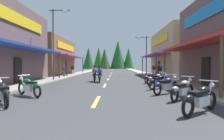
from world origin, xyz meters
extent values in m
cube|color=#38383A|center=(0.00, 29.35, -0.05)|extent=(9.76, 88.70, 0.10)
cube|color=gray|center=(-5.94, 29.35, 0.06)|extent=(2.13, 88.70, 0.12)
cube|color=gray|center=(5.94, 29.35, 0.06)|extent=(2.13, 88.70, 0.12)
cube|color=#E0C64C|center=(0.00, 7.22, 0.01)|extent=(0.16, 2.40, 0.01)
cube|color=#E0C64C|center=(0.00, 13.02, 0.01)|extent=(0.16, 2.40, 0.01)
cube|color=#E0C64C|center=(0.00, 18.79, 0.01)|extent=(0.16, 2.40, 0.01)
cube|color=#E0C64C|center=(0.00, 24.40, 0.01)|extent=(0.16, 2.40, 0.01)
cube|color=#E0C64C|center=(0.00, 30.40, 0.01)|extent=(0.16, 2.40, 0.01)
cube|color=#E0C64C|center=(0.00, 37.04, 0.01)|extent=(0.16, 2.40, 0.01)
cube|color=#E0C64C|center=(0.00, 43.32, 0.01)|extent=(0.16, 2.40, 0.01)
cube|color=#E0C64C|center=(0.00, 49.41, 0.01)|extent=(0.16, 2.40, 0.01)
cube|color=#E0C64C|center=(0.00, 55.11, 0.01)|extent=(0.16, 2.40, 0.01)
cube|color=#E0C64C|center=(0.00, 61.33, 0.01)|extent=(0.16, 2.40, 0.01)
cube|color=navy|center=(-6.11, 13.68, 2.90)|extent=(1.80, 11.29, 0.16)
cylinder|color=brown|center=(-5.41, 19.13, 1.41)|extent=(0.14, 0.14, 2.82)
cube|color=yellow|center=(-6.95, 13.68, 5.20)|extent=(0.10, 8.78, 0.90)
cube|color=black|center=(-6.97, 13.68, 1.05)|extent=(0.08, 1.10, 2.10)
cube|color=brown|center=(-10.43, 27.65, 2.82)|extent=(6.83, 12.63, 5.63)
cube|color=#8C338C|center=(-6.11, 27.65, 2.90)|extent=(1.80, 11.37, 0.16)
cylinder|color=brown|center=(-5.41, 22.16, 1.41)|extent=(0.14, 0.14, 2.82)
cylinder|color=brown|center=(-5.41, 33.13, 1.41)|extent=(0.14, 0.14, 2.82)
cube|color=yellow|center=(-6.95, 27.65, 4.39)|extent=(0.10, 8.84, 0.90)
cube|color=black|center=(-6.97, 27.65, 1.05)|extent=(0.08, 1.10, 2.10)
cube|color=#B72D28|center=(6.11, 11.97, 2.90)|extent=(1.80, 9.25, 0.16)
cylinder|color=brown|center=(5.41, 7.54, 1.41)|extent=(0.14, 0.14, 2.82)
cylinder|color=brown|center=(5.41, 16.39, 1.41)|extent=(0.14, 0.14, 2.82)
cube|color=#197FCC|center=(6.95, 11.97, 5.12)|extent=(0.10, 7.20, 0.90)
cube|color=black|center=(6.97, 11.97, 1.05)|extent=(0.08, 1.10, 2.10)
cube|color=tan|center=(10.38, 25.02, 3.21)|extent=(6.73, 11.94, 6.42)
cube|color=#8C338C|center=(6.11, 25.02, 2.90)|extent=(1.80, 10.74, 0.16)
cylinder|color=brown|center=(5.41, 19.85, 1.41)|extent=(0.14, 0.14, 2.82)
cylinder|color=brown|center=(5.41, 30.20, 1.41)|extent=(0.14, 0.14, 2.82)
cube|color=yellow|center=(6.95, 25.02, 5.01)|extent=(0.10, 8.36, 0.90)
cube|color=black|center=(6.97, 25.02, 1.05)|extent=(0.08, 1.10, 2.10)
cylinder|color=#474C51|center=(-5.28, 16.95, 3.48)|extent=(0.14, 0.14, 6.96)
cylinder|color=#474C51|center=(-4.65, 16.95, 6.86)|extent=(2.07, 0.10, 0.10)
ellipsoid|color=silver|center=(-4.12, 16.95, 6.76)|extent=(0.50, 0.30, 0.24)
cylinder|color=#474C51|center=(5.28, 25.55, 2.84)|extent=(0.14, 0.14, 5.68)
cylinder|color=#474C51|center=(4.65, 25.55, 5.58)|extent=(2.07, 0.10, 0.10)
ellipsoid|color=silver|center=(4.12, 25.55, 5.48)|extent=(0.50, 0.30, 0.24)
torus|color=black|center=(4.13, 5.91, 0.32)|extent=(0.56, 0.48, 0.64)
torus|color=black|center=(2.95, 4.98, 0.32)|extent=(0.56, 0.48, 0.64)
cube|color=silver|center=(3.54, 5.45, 0.40)|extent=(0.72, 0.66, 0.32)
ellipsoid|color=black|center=(3.70, 5.57, 0.72)|extent=(0.64, 0.60, 0.28)
cube|color=black|center=(3.34, 5.29, 0.68)|extent=(0.64, 0.59, 0.12)
ellipsoid|color=black|center=(2.99, 5.01, 0.55)|extent=(0.49, 0.46, 0.24)
cylinder|color=silver|center=(4.02, 5.83, 0.65)|extent=(0.33, 0.28, 0.71)
cylinder|color=silver|center=(3.93, 5.76, 1.02)|extent=(0.41, 0.49, 0.04)
sphere|color=white|center=(4.15, 5.93, 0.85)|extent=(0.16, 0.16, 0.16)
torus|color=black|center=(4.31, 8.13, 0.32)|extent=(0.52, 0.52, 0.64)
torus|color=black|center=(3.25, 7.07, 0.32)|extent=(0.52, 0.52, 0.64)
cube|color=silver|center=(3.78, 7.60, 0.40)|extent=(0.69, 0.69, 0.32)
ellipsoid|color=#99999E|center=(3.92, 7.74, 0.72)|extent=(0.62, 0.62, 0.28)
cube|color=black|center=(3.61, 7.42, 0.68)|extent=(0.62, 0.62, 0.12)
ellipsoid|color=#99999E|center=(3.29, 7.10, 0.55)|extent=(0.48, 0.48, 0.24)
cylinder|color=silver|center=(4.22, 8.04, 0.65)|extent=(0.30, 0.31, 0.71)
cylinder|color=silver|center=(4.13, 7.95, 1.02)|extent=(0.45, 0.45, 0.04)
sphere|color=white|center=(4.33, 8.15, 0.85)|extent=(0.16, 0.16, 0.16)
torus|color=black|center=(4.09, 9.68, 0.32)|extent=(0.56, 0.49, 0.64)
torus|color=black|center=(2.94, 8.72, 0.32)|extent=(0.56, 0.49, 0.64)
cube|color=silver|center=(3.51, 9.20, 0.40)|extent=(0.72, 0.66, 0.32)
ellipsoid|color=navy|center=(3.67, 9.33, 0.72)|extent=(0.64, 0.60, 0.28)
cube|color=black|center=(3.32, 9.04, 0.68)|extent=(0.64, 0.60, 0.12)
ellipsoid|color=navy|center=(2.97, 8.75, 0.55)|extent=(0.49, 0.47, 0.24)
cylinder|color=silver|center=(3.99, 9.60, 0.65)|extent=(0.32, 0.28, 0.71)
cylinder|color=silver|center=(3.90, 9.52, 1.02)|extent=(0.41, 0.49, 0.04)
sphere|color=white|center=(4.11, 9.70, 0.85)|extent=(0.16, 0.16, 0.16)
torus|color=black|center=(4.18, 11.77, 0.32)|extent=(0.54, 0.51, 0.64)
torus|color=black|center=(3.08, 10.75, 0.32)|extent=(0.54, 0.51, 0.64)
cube|color=silver|center=(3.63, 11.26, 0.40)|extent=(0.70, 0.68, 0.32)
ellipsoid|color=black|center=(3.78, 11.40, 0.72)|extent=(0.63, 0.62, 0.28)
cube|color=black|center=(3.45, 11.09, 0.68)|extent=(0.63, 0.61, 0.12)
ellipsoid|color=black|center=(3.12, 10.78, 0.55)|extent=(0.49, 0.48, 0.24)
cylinder|color=silver|center=(4.09, 11.68, 0.65)|extent=(0.31, 0.30, 0.71)
cylinder|color=silver|center=(4.00, 11.60, 1.02)|extent=(0.44, 0.47, 0.04)
sphere|color=white|center=(4.20, 11.79, 0.85)|extent=(0.16, 0.16, 0.16)
torus|color=black|center=(4.60, 13.66, 0.32)|extent=(0.59, 0.43, 0.64)
torus|color=black|center=(3.34, 12.85, 0.32)|extent=(0.59, 0.43, 0.64)
cube|color=silver|center=(3.97, 13.25, 0.40)|extent=(0.74, 0.61, 0.32)
ellipsoid|color=#99999E|center=(4.14, 13.36, 0.72)|extent=(0.64, 0.57, 0.28)
cube|color=black|center=(3.76, 13.12, 0.68)|extent=(0.66, 0.56, 0.12)
ellipsoid|color=#99999E|center=(3.38, 12.87, 0.55)|extent=(0.50, 0.44, 0.24)
cylinder|color=silver|center=(4.49, 13.58, 0.65)|extent=(0.35, 0.25, 0.71)
cylinder|color=silver|center=(4.39, 13.52, 1.02)|extent=(0.36, 0.53, 0.04)
sphere|color=white|center=(4.63, 13.67, 0.85)|extent=(0.16, 0.16, 0.16)
torus|color=black|center=(4.26, 15.59, 0.32)|extent=(0.46, 0.57, 0.64)
torus|color=black|center=(3.37, 14.38, 0.32)|extent=(0.46, 0.57, 0.64)
cube|color=silver|center=(3.82, 14.99, 0.40)|extent=(0.64, 0.73, 0.32)
ellipsoid|color=#721972|center=(3.94, 15.15, 0.72)|extent=(0.59, 0.64, 0.28)
cube|color=black|center=(3.67, 14.79, 0.68)|extent=(0.58, 0.65, 0.12)
ellipsoid|color=#721972|center=(3.40, 14.42, 0.55)|extent=(0.45, 0.50, 0.24)
cylinder|color=silver|center=(4.19, 15.48, 0.65)|extent=(0.27, 0.33, 0.71)
cylinder|color=silver|center=(4.11, 15.39, 1.02)|extent=(0.51, 0.39, 0.04)
sphere|color=white|center=(4.28, 15.61, 0.85)|extent=(0.16, 0.16, 0.16)
torus|color=black|center=(-4.06, 7.10, 0.32)|extent=(0.49, 0.55, 0.64)
torus|color=black|center=(-3.08, 5.96, 0.32)|extent=(0.49, 0.55, 0.64)
cube|color=silver|center=(-3.57, 6.53, 0.40)|extent=(0.67, 0.71, 0.32)
ellipsoid|color=black|center=(-3.70, 6.68, 0.72)|extent=(0.61, 0.63, 0.28)
cube|color=black|center=(-3.41, 6.34, 0.68)|extent=(0.60, 0.64, 0.12)
ellipsoid|color=black|center=(-3.12, 6.00, 0.55)|extent=(0.47, 0.49, 0.24)
cylinder|color=silver|center=(-3.97, 7.00, 0.65)|extent=(0.29, 0.32, 0.71)
cylinder|color=silver|center=(-3.90, 6.91, 1.02)|extent=(0.48, 0.42, 0.04)
sphere|color=white|center=(-4.08, 7.12, 0.85)|extent=(0.16, 0.16, 0.16)
torus|color=black|center=(-4.11, 8.88, 0.32)|extent=(0.58, 0.45, 0.64)
torus|color=black|center=(-2.89, 8.01, 0.32)|extent=(0.58, 0.45, 0.64)
cube|color=silver|center=(-3.50, 8.45, 0.40)|extent=(0.73, 0.64, 0.32)
ellipsoid|color=#0C5933|center=(-3.66, 8.56, 0.72)|extent=(0.64, 0.59, 0.28)
cube|color=black|center=(-3.30, 8.30, 0.68)|extent=(0.65, 0.58, 0.12)
ellipsoid|color=#0C5933|center=(-2.93, 8.04, 0.55)|extent=(0.50, 0.45, 0.24)
cylinder|color=silver|center=(-4.00, 8.81, 0.65)|extent=(0.34, 0.27, 0.71)
cylinder|color=silver|center=(-3.91, 8.74, 1.02)|extent=(0.38, 0.51, 0.04)
sphere|color=white|center=(-4.13, 8.90, 0.85)|extent=(0.16, 0.16, 0.16)
torus|color=black|center=(-0.68, 16.42, 0.32)|extent=(0.15, 0.65, 0.64)
torus|color=black|center=(-0.57, 14.92, 0.32)|extent=(0.15, 0.65, 0.64)
cube|color=silver|center=(-0.63, 15.67, 0.40)|extent=(0.33, 0.72, 0.32)
ellipsoid|color=black|center=(-0.64, 15.87, 0.72)|extent=(0.36, 0.58, 0.28)
cube|color=black|center=(-0.61, 15.42, 0.68)|extent=(0.32, 0.62, 0.12)
ellipsoid|color=black|center=(-0.58, 14.97, 0.55)|extent=(0.27, 0.46, 0.24)
cylinder|color=silver|center=(-0.67, 16.29, 0.65)|extent=(0.09, 0.37, 0.71)
cylinder|color=silver|center=(-0.66, 16.17, 1.02)|extent=(0.60, 0.08, 0.04)
sphere|color=white|center=(-0.68, 16.45, 0.85)|extent=(0.16, 0.16, 0.16)
ellipsoid|color=#333F8C|center=(-0.62, 15.52, 1.05)|extent=(0.41, 0.41, 0.64)
sphere|color=black|center=(-0.62, 15.57, 1.45)|extent=(0.24, 0.24, 0.24)
cylinder|color=#333F8C|center=(-0.79, 15.68, 0.70)|extent=(0.17, 0.43, 0.24)
cylinder|color=#333F8C|center=(-0.85, 15.80, 1.05)|extent=(0.14, 0.51, 0.40)
cylinder|color=#333F8C|center=(-0.47, 15.70, 0.70)|extent=(0.17, 0.43, 0.24)
cylinder|color=#333F8C|center=(-0.43, 15.83, 1.05)|extent=(0.14, 0.51, 0.40)
torus|color=black|center=(-1.21, 16.95, 0.32)|extent=(0.15, 0.65, 0.64)
torus|color=black|center=(-1.08, 15.45, 0.32)|extent=(0.15, 0.65, 0.64)
cube|color=silver|center=(-1.14, 16.20, 0.40)|extent=(0.34, 0.72, 0.32)
ellipsoid|color=black|center=(-1.16, 16.40, 0.72)|extent=(0.37, 0.59, 0.28)
cube|color=black|center=(-1.12, 15.95, 0.68)|extent=(0.33, 0.62, 0.12)
ellipsoid|color=black|center=(-1.08, 15.50, 0.55)|extent=(0.28, 0.46, 0.24)
cylinder|color=silver|center=(-1.19, 16.82, 0.65)|extent=(0.09, 0.38, 0.71)
cylinder|color=silver|center=(-1.18, 16.70, 1.02)|extent=(0.60, 0.09, 0.04)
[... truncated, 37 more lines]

